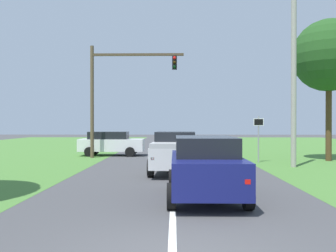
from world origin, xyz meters
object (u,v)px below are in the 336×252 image
object	(u,v)px
pickup_truck_lead	(176,152)
crossing_suv_far	(111,143)
red_suv_near	(205,166)
keep_moving_sign	(259,133)
oak_tree_right	(329,56)
utility_pole_right	(294,76)
traffic_light	(115,85)

from	to	relation	value
pickup_truck_lead	crossing_suv_far	distance (m)	10.27
red_suv_near	keep_moving_sign	xyz separation A→B (m)	(4.04, 10.47, 0.75)
oak_tree_right	utility_pole_right	bearing A→B (deg)	-134.44
pickup_truck_lead	crossing_suv_far	bearing A→B (deg)	116.75
keep_moving_sign	pickup_truck_lead	bearing A→B (deg)	-136.49
utility_pole_right	red_suv_near	bearing A→B (deg)	-123.25
pickup_truck_lead	traffic_light	xyz separation A→B (m)	(-4.03, 7.45, 3.91)
traffic_light	crossing_suv_far	xyz separation A→B (m)	(-0.59, 1.71, -3.98)
traffic_light	utility_pole_right	world-z (taller)	utility_pole_right
oak_tree_right	crossing_suv_far	world-z (taller)	oak_tree_right
oak_tree_right	crossing_suv_far	size ratio (longest dim) A/B	1.91
oak_tree_right	utility_pole_right	world-z (taller)	utility_pole_right
keep_moving_sign	traffic_light	bearing A→B (deg)	162.76
pickup_truck_lead	utility_pole_right	bearing A→B (deg)	20.87
pickup_truck_lead	oak_tree_right	world-z (taller)	oak_tree_right
traffic_light	oak_tree_right	world-z (taller)	oak_tree_right
traffic_light	keep_moving_sign	bearing A→B (deg)	-17.24
red_suv_near	utility_pole_right	xyz separation A→B (m)	(5.36, 8.18, 3.80)
keep_moving_sign	oak_tree_right	size ratio (longest dim) A/B	0.31
oak_tree_right	traffic_light	bearing A→B (deg)	172.48
pickup_truck_lead	traffic_light	distance (m)	9.33
utility_pole_right	traffic_light	bearing A→B (deg)	153.72
crossing_suv_far	utility_pole_right	world-z (taller)	utility_pole_right
traffic_light	crossing_suv_far	bearing A→B (deg)	109.07
traffic_light	keep_moving_sign	xyz separation A→B (m)	(8.95, -2.78, -3.15)
red_suv_near	traffic_light	distance (m)	14.66
pickup_truck_lead	keep_moving_sign	size ratio (longest dim) A/B	1.88
traffic_light	crossing_suv_far	size ratio (longest dim) A/B	1.64
red_suv_near	pickup_truck_lead	size ratio (longest dim) A/B	0.89
pickup_truck_lead	oak_tree_right	distance (m)	12.33
red_suv_near	keep_moving_sign	world-z (taller)	keep_moving_sign
crossing_suv_far	traffic_light	bearing A→B (deg)	-70.93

